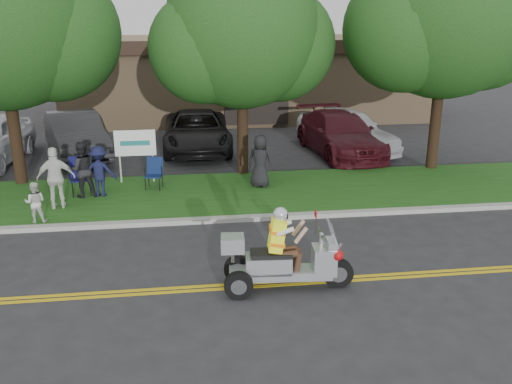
{
  "coord_description": "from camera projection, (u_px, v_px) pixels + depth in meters",
  "views": [
    {
      "loc": [
        -1.38,
        -10.05,
        5.11
      ],
      "look_at": [
        0.24,
        2.0,
        1.12
      ],
      "focal_mm": 38.0,
      "sensor_mm": 36.0,
      "label": 1
    }
  ],
  "objects": [
    {
      "name": "parked_car_right",
      "position": [
        340.0,
        134.0,
        20.64
      ],
      "size": [
        2.68,
        5.61,
        1.58
      ],
      "primitive_type": "imported",
      "rotation": [
        0.0,
        0.0,
        0.09
      ],
      "color": "#410F17",
      "rests_on": "ground"
    },
    {
      "name": "spectator_adult_right",
      "position": [
        56.0,
        178.0,
        14.49
      ],
      "size": [
        1.04,
        0.56,
        1.68
      ],
      "primitive_type": "imported",
      "rotation": [
        0.0,
        0.0,
        3.3
      ],
      "color": "white",
      "rests_on": "grass_verge"
    },
    {
      "name": "curb",
      "position": [
        241.0,
        219.0,
        14.08
      ],
      "size": [
        60.0,
        0.25,
        0.12
      ],
      "primitive_type": "cube",
      "color": "#A8A89E",
      "rests_on": "ground"
    },
    {
      "name": "lawn_chair_b",
      "position": [
        154.0,
        171.0,
        16.3
      ],
      "size": [
        0.58,
        0.6,
        0.93
      ],
      "rotation": [
        0.0,
        0.0,
        -0.2
      ],
      "color": "black",
      "rests_on": "grass_verge"
    },
    {
      "name": "tree_right",
      "position": [
        448.0,
        17.0,
        17.17
      ],
      "size": [
        6.86,
        5.6,
        8.07
      ],
      "color": "#332114",
      "rests_on": "ground"
    },
    {
      "name": "spectator_chair_a",
      "position": [
        99.0,
        171.0,
        15.49
      ],
      "size": [
        1.02,
        0.68,
        1.47
      ],
      "primitive_type": "imported",
      "rotation": [
        0.0,
        0.0,
        2.99
      ],
      "color": "#14173A",
      "rests_on": "grass_verge"
    },
    {
      "name": "spectator_chair_b",
      "position": [
        260.0,
        161.0,
        16.32
      ],
      "size": [
        0.92,
        0.79,
        1.6
      ],
      "primitive_type": "imported",
      "rotation": [
        0.0,
        0.0,
        2.72
      ],
      "color": "black",
      "rests_on": "grass_verge"
    },
    {
      "name": "centerline_far",
      "position": [
        260.0,
        283.0,
        10.83
      ],
      "size": [
        60.0,
        0.1,
        0.01
      ],
      "primitive_type": "cube",
      "color": "gold",
      "rests_on": "ground"
    },
    {
      "name": "parked_car_far_right",
      "position": [
        346.0,
        130.0,
        21.02
      ],
      "size": [
        3.53,
        5.37,
        1.7
      ],
      "primitive_type": "imported",
      "rotation": [
        0.0,
        0.0,
        0.33
      ],
      "color": "silver",
      "rests_on": "ground"
    },
    {
      "name": "spectator_adult_mid",
      "position": [
        82.0,
        169.0,
        15.41
      ],
      "size": [
        0.91,
        0.78,
        1.62
      ],
      "primitive_type": "imported",
      "rotation": [
        0.0,
        0.0,
        3.38
      ],
      "color": "black",
      "rests_on": "grass_verge"
    },
    {
      "name": "tree_left",
      "position": [
        2.0,
        24.0,
        15.52
      ],
      "size": [
        6.62,
        5.4,
        7.78
      ],
      "color": "#332114",
      "rests_on": "ground"
    },
    {
      "name": "commercial_building",
      "position": [
        246.0,
        76.0,
        28.72
      ],
      "size": [
        18.0,
        8.2,
        4.0
      ],
      "color": "#9E7F5B",
      "rests_on": "ground"
    },
    {
      "name": "trike_scooter",
      "position": [
        281.0,
        261.0,
        10.43
      ],
      "size": [
        2.59,
        0.89,
        1.69
      ],
      "rotation": [
        0.0,
        0.0,
        -0.07
      ],
      "color": "black",
      "rests_on": "ground"
    },
    {
      "name": "lawn_chair_a",
      "position": [
        80.0,
        173.0,
        15.75
      ],
      "size": [
        0.68,
        0.69,
        1.09
      ],
      "rotation": [
        0.0,
        0.0,
        0.2
      ],
      "color": "black",
      "rests_on": "grass_verge"
    },
    {
      "name": "tree_mid",
      "position": [
        244.0,
        38.0,
        16.72
      ],
      "size": [
        5.88,
        4.8,
        7.05
      ],
      "color": "#332114",
      "rests_on": "ground"
    },
    {
      "name": "centerline_near",
      "position": [
        261.0,
        286.0,
        10.68
      ],
      "size": [
        60.0,
        0.1,
        0.01
      ],
      "primitive_type": "cube",
      "color": "gold",
      "rests_on": "ground"
    },
    {
      "name": "grass_verge",
      "position": [
        234.0,
        193.0,
        16.11
      ],
      "size": [
        60.0,
        4.0,
        0.1
      ],
      "primitive_type": "cube",
      "color": "#1F4713",
      "rests_on": "ground"
    },
    {
      "name": "parked_car_mid",
      "position": [
        197.0,
        131.0,
        21.22
      ],
      "size": [
        2.55,
        5.48,
        1.52
      ],
      "primitive_type": "imported",
      "rotation": [
        0.0,
        0.0,
        -0.01
      ],
      "color": "black",
      "rests_on": "ground"
    },
    {
      "name": "business_sign",
      "position": [
        135.0,
        146.0,
        16.68
      ],
      "size": [
        1.25,
        0.06,
        1.75
      ],
      "color": "silver",
      "rests_on": "ground"
    },
    {
      "name": "parked_car_left",
      "position": [
        76.0,
        135.0,
        20.18
      ],
      "size": [
        3.29,
        5.33,
        1.66
      ],
      "primitive_type": "imported",
      "rotation": [
        0.0,
        0.0,
        0.33
      ],
      "color": "#2A292C",
      "rests_on": "ground"
    },
    {
      "name": "child_right",
      "position": [
        35.0,
        202.0,
        13.58
      ],
      "size": [
        0.52,
        0.41,
        1.05
      ],
      "primitive_type": "imported",
      "rotation": [
        0.0,
        0.0,
        3.17
      ],
      "color": "silver",
      "rests_on": "grass_verge"
    },
    {
      "name": "ground",
      "position": [
        257.0,
        273.0,
        11.23
      ],
      "size": [
        120.0,
        120.0,
        0.0
      ],
      "primitive_type": "plane",
      "color": "#28282B",
      "rests_on": "ground"
    }
  ]
}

